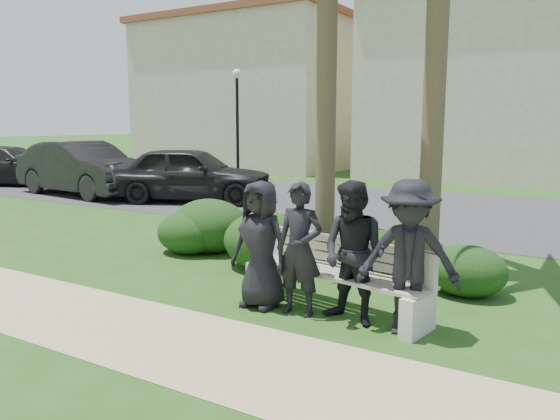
{
  "coord_description": "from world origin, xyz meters",
  "views": [
    {
      "loc": [
        3.64,
        -5.82,
        2.23
      ],
      "look_at": [
        -0.45,
        1.0,
        0.95
      ],
      "focal_mm": 35.0,
      "sensor_mm": 36.0,
      "label": 1
    }
  ],
  "objects_px": {
    "street_lamp": "(237,104)",
    "car_b": "(84,168)",
    "man_c": "(354,253)",
    "car_a": "(191,174)",
    "man_b": "(299,249)",
    "car_c": "(11,166)",
    "man_a": "(261,244)",
    "man_d": "(409,258)",
    "park_bench": "(334,279)"
  },
  "relations": [
    {
      "from": "car_a",
      "to": "car_c",
      "type": "height_order",
      "value": "car_a"
    },
    {
      "from": "man_a",
      "to": "man_b",
      "type": "height_order",
      "value": "man_b"
    },
    {
      "from": "street_lamp",
      "to": "park_bench",
      "type": "bearing_deg",
      "value": -50.5
    },
    {
      "from": "street_lamp",
      "to": "man_d",
      "type": "distance_m",
      "value": 16.64
    },
    {
      "from": "man_b",
      "to": "man_c",
      "type": "distance_m",
      "value": 0.66
    },
    {
      "from": "man_a",
      "to": "car_c",
      "type": "distance_m",
      "value": 16.33
    },
    {
      "from": "street_lamp",
      "to": "car_b",
      "type": "height_order",
      "value": "street_lamp"
    },
    {
      "from": "park_bench",
      "to": "man_c",
      "type": "distance_m",
      "value": 0.63
    },
    {
      "from": "man_b",
      "to": "man_d",
      "type": "xyz_separation_m",
      "value": [
        1.27,
        0.06,
        0.05
      ]
    },
    {
      "from": "car_c",
      "to": "man_a",
      "type": "bearing_deg",
      "value": -137.35
    },
    {
      "from": "car_a",
      "to": "man_a",
      "type": "bearing_deg",
      "value": -157.62
    },
    {
      "from": "car_a",
      "to": "car_b",
      "type": "height_order",
      "value": "car_b"
    },
    {
      "from": "man_a",
      "to": "man_c",
      "type": "xyz_separation_m",
      "value": [
        1.19,
        0.06,
        0.03
      ]
    },
    {
      "from": "man_a",
      "to": "man_c",
      "type": "relative_size",
      "value": 0.97
    },
    {
      "from": "street_lamp",
      "to": "man_a",
      "type": "xyz_separation_m",
      "value": [
        9.14,
        -12.43,
        -2.17
      ]
    },
    {
      "from": "man_d",
      "to": "car_c",
      "type": "height_order",
      "value": "man_d"
    },
    {
      "from": "car_a",
      "to": "car_b",
      "type": "bearing_deg",
      "value": 76.11
    },
    {
      "from": "man_b",
      "to": "man_c",
      "type": "height_order",
      "value": "man_c"
    },
    {
      "from": "man_c",
      "to": "park_bench",
      "type": "bearing_deg",
      "value": 151.72
    },
    {
      "from": "park_bench",
      "to": "man_c",
      "type": "bearing_deg",
      "value": -27.27
    },
    {
      "from": "man_d",
      "to": "car_b",
      "type": "height_order",
      "value": "same"
    },
    {
      "from": "man_c",
      "to": "man_d",
      "type": "relative_size",
      "value": 0.97
    },
    {
      "from": "park_bench",
      "to": "car_b",
      "type": "height_order",
      "value": "car_b"
    },
    {
      "from": "man_a",
      "to": "car_a",
      "type": "bearing_deg",
      "value": 138.62
    },
    {
      "from": "street_lamp",
      "to": "man_c",
      "type": "bearing_deg",
      "value": -50.14
    },
    {
      "from": "street_lamp",
      "to": "car_a",
      "type": "distance_m",
      "value": 6.78
    },
    {
      "from": "man_d",
      "to": "man_b",
      "type": "bearing_deg",
      "value": 166.7
    },
    {
      "from": "park_bench",
      "to": "car_a",
      "type": "xyz_separation_m",
      "value": [
        -7.41,
        6.18,
        0.41
      ]
    },
    {
      "from": "car_b",
      "to": "man_b",
      "type": "bearing_deg",
      "value": -112.24
    },
    {
      "from": "park_bench",
      "to": "man_a",
      "type": "xyz_separation_m",
      "value": [
        -0.82,
        -0.35,
        0.4
      ]
    },
    {
      "from": "man_a",
      "to": "man_c",
      "type": "distance_m",
      "value": 1.19
    },
    {
      "from": "man_d",
      "to": "car_c",
      "type": "bearing_deg",
      "value": 142.93
    },
    {
      "from": "man_b",
      "to": "car_c",
      "type": "xyz_separation_m",
      "value": [
        -15.51,
        6.49,
        -0.09
      ]
    },
    {
      "from": "man_d",
      "to": "car_c",
      "type": "xyz_separation_m",
      "value": [
        -16.78,
        6.42,
        -0.14
      ]
    },
    {
      "from": "man_b",
      "to": "man_d",
      "type": "relative_size",
      "value": 0.94
    },
    {
      "from": "car_a",
      "to": "street_lamp",
      "type": "bearing_deg",
      "value": 0.45
    },
    {
      "from": "car_a",
      "to": "car_c",
      "type": "bearing_deg",
      "value": 67.28
    },
    {
      "from": "park_bench",
      "to": "car_a",
      "type": "height_order",
      "value": "car_a"
    },
    {
      "from": "car_a",
      "to": "car_b",
      "type": "relative_size",
      "value": 0.92
    },
    {
      "from": "man_c",
      "to": "car_a",
      "type": "bearing_deg",
      "value": 149.86
    },
    {
      "from": "man_a",
      "to": "car_b",
      "type": "height_order",
      "value": "car_b"
    },
    {
      "from": "man_d",
      "to": "car_a",
      "type": "bearing_deg",
      "value": 126.33
    },
    {
      "from": "park_bench",
      "to": "car_c",
      "type": "height_order",
      "value": "car_c"
    },
    {
      "from": "man_c",
      "to": "car_c",
      "type": "distance_m",
      "value": 17.4
    },
    {
      "from": "street_lamp",
      "to": "car_a",
      "type": "xyz_separation_m",
      "value": [
        2.55,
        -5.91,
        -2.15
      ]
    },
    {
      "from": "park_bench",
      "to": "man_a",
      "type": "bearing_deg",
      "value": -146.45
    },
    {
      "from": "street_lamp",
      "to": "man_b",
      "type": "xyz_separation_m",
      "value": [
        9.67,
        -12.42,
        -2.16
      ]
    },
    {
      "from": "car_b",
      "to": "car_a",
      "type": "bearing_deg",
      "value": -74.72
    },
    {
      "from": "man_d",
      "to": "car_a",
      "type": "relative_size",
      "value": 0.36
    },
    {
      "from": "man_b",
      "to": "car_a",
      "type": "relative_size",
      "value": 0.34
    }
  ]
}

